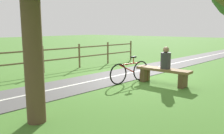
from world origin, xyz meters
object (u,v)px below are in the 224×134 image
person_seated (166,59)px  backpack (144,74)px  bench (163,73)px  bicycle (130,72)px

person_seated → backpack: size_ratio=1.59×
backpack → person_seated: bearing=172.1°
bench → person_seated: person_seated is taller
person_seated → backpack: person_seated is taller
backpack → bicycle: bearing=71.8°
bicycle → backpack: (-0.19, -0.59, -0.15)m
bicycle → bench: bearing=130.1°
person_seated → bicycle: (1.03, 0.47, -0.45)m
bicycle → backpack: bicycle is taller
bench → backpack: (0.77, -0.12, -0.14)m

